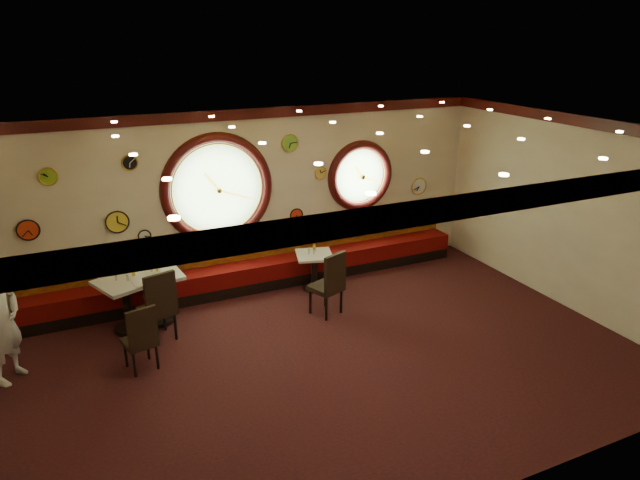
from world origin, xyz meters
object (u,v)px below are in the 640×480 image
Objects in this scene: chair_b at (159,302)px; condiment_b_bottle at (157,267)px; chair_a at (141,335)px; condiment_a_salt at (116,278)px; condiment_c_bottle at (314,247)px; condiment_b_salt at (151,269)px; condiment_b_pepper at (159,269)px; condiment_c_pepper at (314,252)px; waiter at (1,323)px; condiment_a_pepper at (128,278)px; table_b at (156,291)px; condiment_a_bottle at (133,271)px; chair_c at (330,280)px; table_c at (314,267)px; condiment_c_salt at (309,252)px; table_a at (127,299)px.

chair_b is 0.78m from condiment_b_bottle.
chair_a is at bearing -132.59° from chair_b.
condiment_c_bottle is (3.41, 0.20, -0.12)m from condiment_a_salt.
condiment_b_pepper is at bearing -39.60° from condiment_b_salt.
condiment_c_pepper is 0.06× the size of waiter.
condiment_b_salt is 2.25m from waiter.
condiment_a_pepper is at bearing -31.86° from waiter.
condiment_a_bottle is at bearing 172.43° from table_b.
chair_c is 6.88× the size of condiment_b_pepper.
chair_b is at bearing -165.68° from table_c.
condiment_c_salt is 2.62m from condiment_b_pepper.
table_a is 0.60m from condiment_b_salt.
chair_a is 0.89× the size of chair_c.
chair_b is at bearing -163.91° from condiment_c_bottle.
waiter reaches higher than table_b.
condiment_a_bottle is 0.10× the size of waiter.
chair_a is at bearing -109.10° from condiment_b_bottle.
condiment_b_salt is at bearing 170.40° from condiment_b_bottle.
condiment_c_salt is (2.69, 0.10, 0.20)m from table_b.
table_b is 0.51× the size of waiter.
condiment_a_salt reaches higher than table_c.
condiment_b_bottle is at bearing 8.15° from condiment_a_salt.
chair_c reaches higher than table_a.
table_a is 0.38m from condiment_a_salt.
chair_b is 4.22× the size of condiment_c_bottle.
condiment_a_salt reaches higher than condiment_c_bottle.
table_b is 1.41× the size of chair_a.
condiment_c_salt is 0.60× the size of condiment_c_bottle.
condiment_a_bottle reaches higher than condiment_b_pepper.
table_b is at bearing -177.77° from condiment_c_salt.
table_a is 6.14× the size of condiment_a_bottle.
condiment_b_pepper reaches higher than condiment_b_salt.
table_b is 2.26m from waiter.
chair_b is 3.02m from condiment_c_bottle.
chair_b is 2.04m from waiter.
waiter reaches higher than condiment_c_pepper.
table_b reaches higher than condiment_c_pepper.
condiment_a_pepper is (-3.11, -0.22, 0.15)m from condiment_c_salt.
table_c is at bearing -113.61° from condiment_c_bottle.
waiter is (-2.15, -0.88, -0.08)m from condiment_b_bottle.
condiment_a_pepper is at bearing -176.54° from table_c.
condiment_c_salt reaches higher than condiment_c_pepper.
chair_a reaches higher than table_a.
table_b is at bearing 11.33° from table_a.
waiter is (-4.70, 0.14, 0.22)m from chair_c.
table_a is 0.69m from chair_b.
chair_b is 0.78m from condiment_b_salt.
condiment_c_pepper is 0.58× the size of condiment_a_bottle.
waiter is at bearing 156.46° from chair_c.
condiment_a_bottle reaches higher than table_b.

